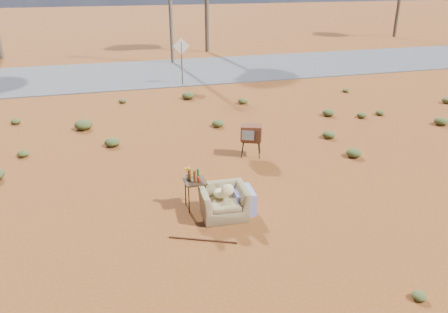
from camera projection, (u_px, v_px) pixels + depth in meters
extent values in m
plane|color=brown|center=(221.00, 208.00, 9.87)|extent=(140.00, 140.00, 0.00)
cube|color=#565659|center=(144.00, 73.00, 23.14)|extent=(140.00, 7.00, 0.04)
imported|color=olive|center=(223.00, 197.00, 9.40)|extent=(1.05, 0.72, 0.89)
ellipsoid|color=#F2E094|center=(221.00, 193.00, 9.40)|extent=(0.32, 0.32, 0.19)
ellipsoid|color=#F2E094|center=(227.00, 190.00, 9.16)|extent=(0.28, 0.14, 0.28)
cube|color=navy|center=(243.00, 200.00, 9.65)|extent=(0.46, 0.68, 0.52)
cube|color=black|center=(251.00, 141.00, 12.51)|extent=(0.63, 0.56, 0.03)
cylinder|color=black|center=(242.00, 150.00, 12.46)|extent=(0.03, 0.03, 0.47)
cylinder|color=black|center=(259.00, 151.00, 12.41)|extent=(0.03, 0.03, 0.47)
cylinder|color=black|center=(243.00, 145.00, 12.80)|extent=(0.03, 0.03, 0.47)
cylinder|color=black|center=(259.00, 146.00, 12.75)|extent=(0.03, 0.03, 0.47)
cube|color=brown|center=(251.00, 133.00, 12.42)|extent=(0.71, 0.64, 0.45)
cube|color=gray|center=(248.00, 135.00, 12.21)|extent=(0.33, 0.15, 0.28)
cube|color=#472D19|center=(258.00, 136.00, 12.18)|extent=(0.13, 0.07, 0.32)
cube|color=#3D2B16|center=(195.00, 181.00, 9.62)|extent=(0.47, 0.47, 0.04)
cylinder|color=black|center=(189.00, 200.00, 9.53)|extent=(0.02, 0.02, 0.66)
cylinder|color=black|center=(206.00, 197.00, 9.62)|extent=(0.02, 0.02, 0.66)
cylinder|color=black|center=(186.00, 192.00, 9.86)|extent=(0.02, 0.02, 0.66)
cylinder|color=black|center=(202.00, 190.00, 9.96)|extent=(0.02, 0.02, 0.66)
cylinder|color=#51300D|center=(189.00, 175.00, 9.57)|extent=(0.07, 0.07, 0.24)
cylinder|color=#51300D|center=(195.00, 177.00, 9.49)|extent=(0.06, 0.06, 0.26)
cylinder|color=#245424|center=(198.00, 174.00, 9.67)|extent=(0.06, 0.06, 0.23)
cylinder|color=#AD1E0D|center=(198.00, 180.00, 9.52)|extent=(0.06, 0.06, 0.12)
cylinder|color=silver|center=(187.00, 176.00, 9.67)|extent=(0.08, 0.08, 0.13)
ellipsoid|color=yellow|center=(187.00, 170.00, 9.61)|extent=(0.15, 0.15, 0.11)
cylinder|color=#482213|center=(203.00, 240.00, 8.64)|extent=(1.26, 0.61, 0.04)
cylinder|color=brown|center=(182.00, 63.00, 20.49)|extent=(0.06, 0.06, 2.00)
cube|color=silver|center=(181.00, 46.00, 20.18)|extent=(0.78, 0.04, 0.78)
ellipsoid|color=#4C5826|center=(354.00, 153.00, 12.57)|extent=(0.44, 0.44, 0.24)
ellipsoid|color=#4C5826|center=(84.00, 125.00, 14.79)|extent=(0.60, 0.60, 0.33)
ellipsoid|color=#4C5826|center=(362.00, 115.00, 16.01)|extent=(0.36, 0.36, 0.20)
ellipsoid|color=#4C5826|center=(243.00, 101.00, 17.73)|extent=(0.40, 0.40, 0.22)
ellipsoid|color=#4C5826|center=(122.00, 101.00, 17.86)|extent=(0.30, 0.30, 0.17)
ellipsoid|color=#4C5826|center=(441.00, 121.00, 15.23)|extent=(0.48, 0.48, 0.26)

